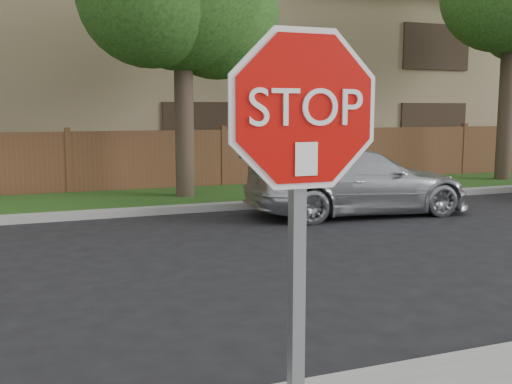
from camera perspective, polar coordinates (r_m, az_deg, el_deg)
name	(u,v)px	position (r m, az deg, el deg)	size (l,w,h in m)	color
far_curb	(82,215)	(12.29, -16.27, -2.12)	(70.00, 0.30, 0.15)	gray
grass_strip	(75,204)	(13.92, -16.85, -1.06)	(70.00, 3.00, 0.12)	#1E4714
fence	(69,164)	(15.42, -17.41, 2.53)	(70.00, 0.12, 1.60)	brown
apartment_building	(53,66)	(21.00, -18.76, 11.27)	(35.20, 9.20, 7.20)	tan
stop_sign	(302,180)	(2.73, 4.38, 1.13)	(1.01, 0.13, 2.55)	gray
sedan_right	(358,181)	(12.44, 9.65, 1.00)	(1.89, 4.65, 1.35)	silver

